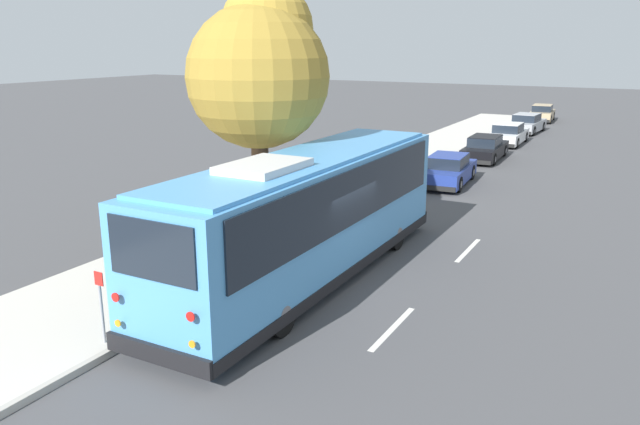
# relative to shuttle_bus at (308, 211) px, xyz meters

# --- Properties ---
(ground_plane) EXTENTS (160.00, 160.00, 0.00)m
(ground_plane) POSITION_rel_shuttle_bus_xyz_m (0.09, -0.48, -1.84)
(ground_plane) COLOR #474749
(sidewalk_slab) EXTENTS (80.00, 4.26, 0.15)m
(sidewalk_slab) POSITION_rel_shuttle_bus_xyz_m (0.09, 3.60, -1.76)
(sidewalk_slab) COLOR beige
(sidewalk_slab) RESTS_ON ground
(curb_strip) EXTENTS (80.00, 0.14, 0.15)m
(curb_strip) POSITION_rel_shuttle_bus_xyz_m (0.09, 1.40, -1.76)
(curb_strip) COLOR #AAA69D
(curb_strip) RESTS_ON ground
(shuttle_bus) EXTENTS (11.53, 2.72, 3.43)m
(shuttle_bus) POSITION_rel_shuttle_bus_xyz_m (0.00, 0.00, 0.00)
(shuttle_bus) COLOR #4C93D1
(shuttle_bus) RESTS_ON ground
(parked_sedan_blue) EXTENTS (4.54, 2.01, 1.31)m
(parked_sedan_blue) POSITION_rel_shuttle_bus_xyz_m (12.75, 0.20, -1.23)
(parked_sedan_blue) COLOR navy
(parked_sedan_blue) RESTS_ON ground
(parked_sedan_black) EXTENTS (4.74, 1.83, 1.27)m
(parked_sedan_black) POSITION_rel_shuttle_bus_xyz_m (19.44, 0.26, -1.25)
(parked_sedan_black) COLOR black
(parked_sedan_black) RESTS_ON ground
(parked_sedan_white) EXTENTS (4.68, 1.86, 1.27)m
(parked_sedan_white) POSITION_rel_shuttle_bus_xyz_m (25.39, 0.34, -1.25)
(parked_sedan_white) COLOR silver
(parked_sedan_white) RESTS_ON ground
(parked_sedan_silver) EXTENTS (4.57, 1.95, 1.29)m
(parked_sedan_silver) POSITION_rel_shuttle_bus_xyz_m (31.08, 0.32, -1.23)
(parked_sedan_silver) COLOR #A8AAAF
(parked_sedan_silver) RESTS_ON ground
(parked_sedan_tan) EXTENTS (4.37, 1.88, 1.30)m
(parked_sedan_tan) POSITION_rel_shuttle_bus_xyz_m (38.22, 0.48, -1.23)
(parked_sedan_tan) COLOR tan
(parked_sedan_tan) RESTS_ON ground
(street_tree) EXTENTS (4.10, 4.10, 7.58)m
(street_tree) POSITION_rel_shuttle_bus_xyz_m (1.79, 2.58, 3.48)
(street_tree) COLOR brown
(street_tree) RESTS_ON sidewalk_slab
(sign_post_near) EXTENTS (0.06, 0.22, 1.51)m
(sign_post_near) POSITION_rel_shuttle_bus_xyz_m (-5.39, 1.70, -0.90)
(sign_post_near) COLOR gray
(sign_post_near) RESTS_ON sidewalk_slab
(sign_post_far) EXTENTS (0.06, 0.06, 1.34)m
(sign_post_far) POSITION_rel_shuttle_bus_xyz_m (-3.88, 1.70, -1.01)
(sign_post_far) COLOR gray
(sign_post_far) RESTS_ON sidewalk_slab
(lane_stripe_mid) EXTENTS (2.40, 0.14, 0.01)m
(lane_stripe_mid) POSITION_rel_shuttle_bus_xyz_m (-1.74, -3.07, -1.83)
(lane_stripe_mid) COLOR silver
(lane_stripe_mid) RESTS_ON ground
(lane_stripe_ahead) EXTENTS (2.40, 0.14, 0.01)m
(lane_stripe_ahead) POSITION_rel_shuttle_bus_xyz_m (4.26, -3.07, -1.83)
(lane_stripe_ahead) COLOR silver
(lane_stripe_ahead) RESTS_ON ground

